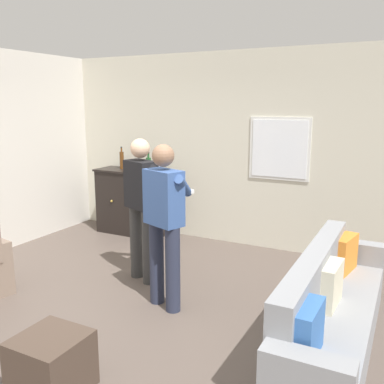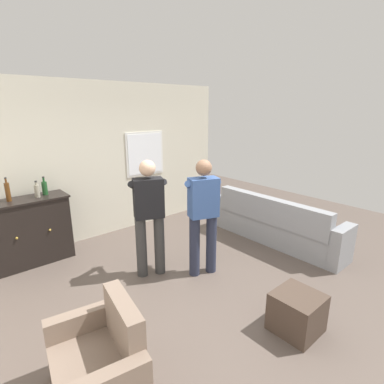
% 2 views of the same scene
% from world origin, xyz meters
% --- Properties ---
extents(ground, '(10.40, 10.40, 0.00)m').
position_xyz_m(ground, '(0.00, 0.00, 0.00)').
color(ground, brown).
extents(wall_back_with_window, '(5.20, 0.15, 2.80)m').
position_xyz_m(wall_back_with_window, '(0.02, 2.66, 1.40)').
color(wall_back_with_window, beige).
rests_on(wall_back_with_window, ground).
extents(couch, '(0.57, 2.50, 0.86)m').
position_xyz_m(couch, '(2.00, 0.26, 0.34)').
color(couch, gray).
rests_on(couch, ground).
extents(armchair, '(0.78, 0.98, 0.85)m').
position_xyz_m(armchair, '(-1.63, -0.55, 0.29)').
color(armchair, '#7F6B5B').
rests_on(armchair, ground).
extents(sideboard_cabinet, '(1.16, 0.49, 1.04)m').
position_xyz_m(sideboard_cabinet, '(-1.45, 2.30, 0.52)').
color(sideboard_cabinet, black).
rests_on(sideboard_cabinet, ground).
extents(bottle_wine_green, '(0.07, 0.07, 0.25)m').
position_xyz_m(bottle_wine_green, '(-1.27, 2.28, 1.14)').
color(bottle_wine_green, gray).
rests_on(bottle_wine_green, sideboard_cabinet).
extents(bottle_liquor_amber, '(0.07, 0.07, 0.35)m').
position_xyz_m(bottle_liquor_amber, '(-1.64, 2.33, 1.18)').
color(bottle_liquor_amber, '#593314').
rests_on(bottle_liquor_amber, sideboard_cabinet).
extents(bottle_spirits_clear, '(0.08, 0.08, 0.29)m').
position_xyz_m(bottle_spirits_clear, '(-1.15, 2.35, 1.15)').
color(bottle_spirits_clear, '#1E4C23').
rests_on(bottle_spirits_clear, sideboard_cabinet).
extents(ottoman, '(0.47, 0.47, 0.43)m').
position_xyz_m(ottoman, '(0.30, -1.20, 0.22)').
color(ottoman, '#47382D').
rests_on(ottoman, ground).
extents(person_standing_left, '(0.52, 0.52, 1.68)m').
position_xyz_m(person_standing_left, '(-0.24, 0.81, 0.94)').
color(person_standing_left, '#383838').
rests_on(person_standing_left, ground).
extents(person_standing_right, '(0.52, 0.52, 1.68)m').
position_xyz_m(person_standing_right, '(0.35, 0.34, 0.94)').
color(person_standing_right, '#282D42').
rests_on(person_standing_right, ground).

